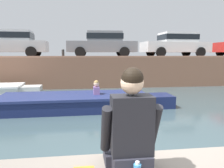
{
  "coord_description": "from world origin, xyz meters",
  "views": [
    {
      "loc": [
        -0.98,
        -2.24,
        1.87
      ],
      "look_at": [
        -0.26,
        3.35,
        1.1
      ],
      "focal_mm": 35.0,
      "sensor_mm": 36.0,
      "label": 1
    }
  ],
  "objects": [
    {
      "name": "car_centre_white",
      "position": [
        4.95,
        11.41,
        2.55
      ],
      "size": [
        4.26,
        2.1,
        1.54
      ],
      "color": "white",
      "rests_on": "far_quay_wall"
    },
    {
      "name": "car_leftmost_silver",
      "position": [
        -5.16,
        11.41,
        2.55
      ],
      "size": [
        4.27,
        2.07,
        1.54
      ],
      "color": "#B7BABC",
      "rests_on": "far_quay_wall"
    },
    {
      "name": "person_seated_left",
      "position": [
        -0.57,
        -0.38,
        1.17
      ],
      "size": [
        0.53,
        0.52,
        0.96
      ],
      "color": "#282833",
      "rests_on": "near_quay"
    },
    {
      "name": "ground_plane",
      "position": [
        0.0,
        4.79,
        0.0
      ],
      "size": [
        400.0,
        400.0,
        0.0
      ],
      "primitive_type": "plane",
      "color": "#3D5156"
    },
    {
      "name": "far_wall_coping",
      "position": [
        0.0,
        9.7,
        1.74
      ],
      "size": [
        60.0,
        0.24,
        0.08
      ],
      "primitive_type": "cube",
      "color": "#9F6C52",
      "rests_on": "far_quay_wall"
    },
    {
      "name": "mooring_bollard_mid",
      "position": [
        -2.07,
        9.83,
        1.94
      ],
      "size": [
        0.15,
        0.15,
        0.45
      ],
      "color": "#2D2B28",
      "rests_on": "far_quay_wall"
    },
    {
      "name": "far_quay_wall",
      "position": [
        0.0,
        12.58,
        0.85
      ],
      "size": [
        60.0,
        6.0,
        1.7
      ],
      "primitive_type": "cube",
      "color": "brown",
      "rests_on": "ground"
    },
    {
      "name": "car_left_inner_grey",
      "position": [
        0.22,
        11.41,
        2.54
      ],
      "size": [
        4.24,
        2.03,
        1.54
      ],
      "color": "slate",
      "rests_on": "far_quay_wall"
    },
    {
      "name": "motorboat_passing",
      "position": [
        -1.06,
        5.15,
        0.26
      ],
      "size": [
        6.07,
        1.79,
        0.99
      ],
      "color": "navy",
      "rests_on": "ground"
    }
  ]
}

